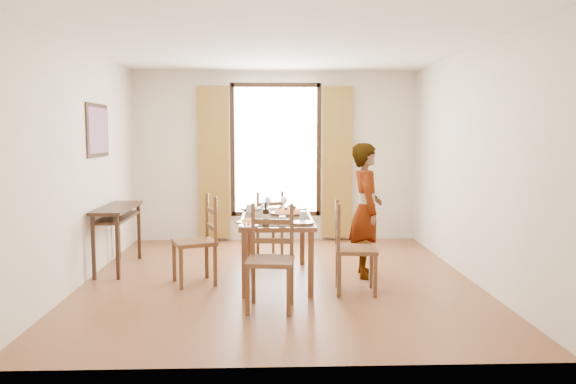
{
  "coord_description": "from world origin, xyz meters",
  "views": [
    {
      "loc": [
        -0.12,
        -6.48,
        1.72
      ],
      "look_at": [
        0.12,
        0.34,
        1.0
      ],
      "focal_mm": 35.0,
      "sensor_mm": 36.0,
      "label": 1
    }
  ],
  "objects_px": {
    "console_table": "(117,215)",
    "pasta_platter": "(287,210)",
    "dining_table": "(277,222)",
    "man": "(366,210)"
  },
  "relations": [
    {
      "from": "man",
      "to": "dining_table",
      "type": "bearing_deg",
      "value": 97.7
    },
    {
      "from": "man",
      "to": "pasta_platter",
      "type": "height_order",
      "value": "man"
    },
    {
      "from": "console_table",
      "to": "dining_table",
      "type": "relative_size",
      "value": 0.75
    },
    {
      "from": "dining_table",
      "to": "pasta_platter",
      "type": "relative_size",
      "value": 4.0
    },
    {
      "from": "dining_table",
      "to": "pasta_platter",
      "type": "height_order",
      "value": "pasta_platter"
    },
    {
      "from": "console_table",
      "to": "pasta_platter",
      "type": "relative_size",
      "value": 3.0
    },
    {
      "from": "man",
      "to": "pasta_platter",
      "type": "xyz_separation_m",
      "value": [
        -0.94,
        0.01,
        0.0
      ]
    },
    {
      "from": "console_table",
      "to": "man",
      "type": "bearing_deg",
      "value": -8.82
    },
    {
      "from": "console_table",
      "to": "man",
      "type": "relative_size",
      "value": 0.75
    },
    {
      "from": "console_table",
      "to": "man",
      "type": "height_order",
      "value": "man"
    }
  ]
}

